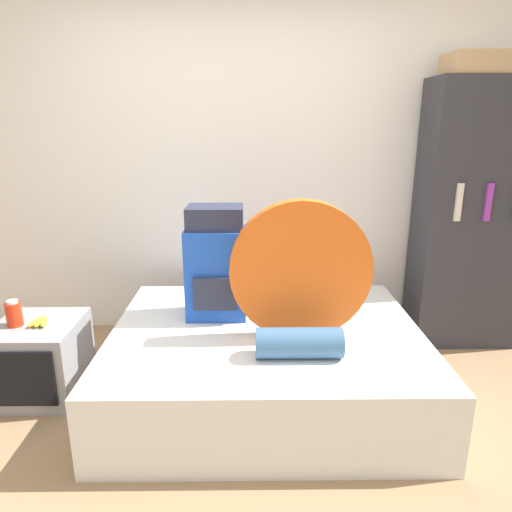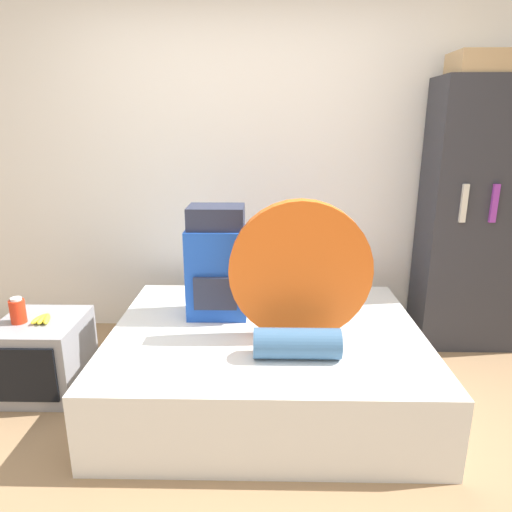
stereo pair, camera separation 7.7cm
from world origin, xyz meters
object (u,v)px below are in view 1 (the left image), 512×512
(sleeping_roll, at_px, (299,343))
(television, at_px, (40,358))
(tent_bag, at_px, (301,270))
(cardboard_box, at_px, (478,64))
(bookshelf, at_px, (471,217))
(backpack, at_px, (216,264))
(canister, at_px, (14,314))

(sleeping_roll, height_order, television, sleeping_roll)
(tent_bag, relative_size, cardboard_box, 1.90)
(sleeping_roll, relative_size, television, 0.86)
(sleeping_roll, bearing_deg, television, 166.41)
(tent_bag, xyz_separation_m, television, (-1.57, 0.12, -0.60))
(television, xyz_separation_m, bookshelf, (2.90, 0.72, 0.73))
(sleeping_roll, distance_m, bookshelf, 1.80)
(tent_bag, bearing_deg, cardboard_box, 33.69)
(sleeping_roll, distance_m, television, 1.61)
(tent_bag, height_order, sleeping_roll, tent_bag)
(backpack, xyz_separation_m, tent_bag, (0.49, -0.30, 0.06))
(canister, xyz_separation_m, bookshelf, (3.00, 0.75, 0.42))
(canister, bearing_deg, tent_bag, -3.28)
(backpack, bearing_deg, bookshelf, 16.41)
(backpack, distance_m, bookshelf, 1.91)
(cardboard_box, bearing_deg, sleeping_roll, -139.49)
(tent_bag, distance_m, cardboard_box, 1.88)
(backpack, height_order, sleeping_roll, backpack)
(television, bearing_deg, bookshelf, 13.99)
(backpack, bearing_deg, cardboard_box, 16.65)
(canister, distance_m, bookshelf, 3.12)
(sleeping_roll, height_order, canister, canister)
(television, bearing_deg, cardboard_box, 14.05)
(backpack, relative_size, tent_bag, 0.89)
(backpack, height_order, bookshelf, bookshelf)
(tent_bag, relative_size, television, 1.51)
(tent_bag, relative_size, bookshelf, 0.41)
(backpack, height_order, tent_bag, tent_bag)
(bookshelf, distance_m, cardboard_box, 1.04)
(backpack, xyz_separation_m, cardboard_box, (1.72, 0.52, 1.22))
(backpack, relative_size, sleeping_roll, 1.55)
(backpack, relative_size, canister, 4.40)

